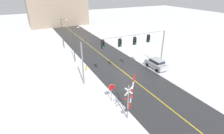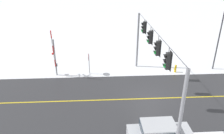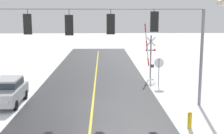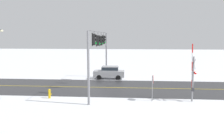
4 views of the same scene
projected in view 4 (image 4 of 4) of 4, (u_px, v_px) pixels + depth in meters
ground_plane at (100, 87)px, 27.52m from camera, size 160.00×160.00×0.00m
road_asphalt at (48, 86)px, 28.02m from camera, size 9.00×80.00×0.01m
lane_centre_line at (48, 86)px, 28.02m from camera, size 0.14×72.00×0.01m
signal_span at (100, 48)px, 27.00m from camera, size 14.20×0.47×6.22m
stop_sign at (153, 82)px, 21.59m from camera, size 0.80×0.09×2.35m
railroad_crossing at (193, 75)px, 21.40m from camera, size 1.15×0.31×5.08m
parked_car_silver at (109, 72)px, 32.87m from camera, size 1.86×4.22×1.74m
fire_hydrant at (49, 93)px, 22.67m from camera, size 0.24×0.31×0.88m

